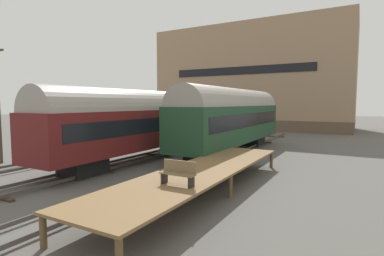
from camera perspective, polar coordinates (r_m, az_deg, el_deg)
The scene contains 9 objects.
ground_plane at distance 17.68m, azimuth -24.54°, elevation -9.33°, with size 200.00×200.00×0.00m, color #56544F.
track_left at distance 21.56m, azimuth -32.02°, elevation -6.74°, with size 2.60×60.00×0.26m.
track_middle at distance 17.65m, azimuth -24.56°, elevation -8.88°, with size 2.60×60.00×0.26m.
track_right at distance 14.22m, azimuth -13.04°, elevation -11.83°, with size 2.60×60.00×0.26m.
train_car_green at distance 25.19m, azimuth 7.79°, elevation 2.19°, with size 3.11×16.71×5.40m.
train_car_maroon at distance 22.70m, azimuth -8.65°, elevation 1.51°, with size 3.07×18.40×5.13m.
station_platform at distance 14.06m, azimuth 1.81°, elevation -8.16°, with size 3.19×14.35×1.11m.
bench at distance 11.35m, azimuth -2.60°, elevation -8.37°, with size 1.40×0.40×0.91m.
warehouse_building at distance 52.80m, azimuth 11.48°, elevation 9.16°, with size 31.27×12.34×16.60m.
Camera 1 is at (13.95, -10.03, 4.18)m, focal length 28.00 mm.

